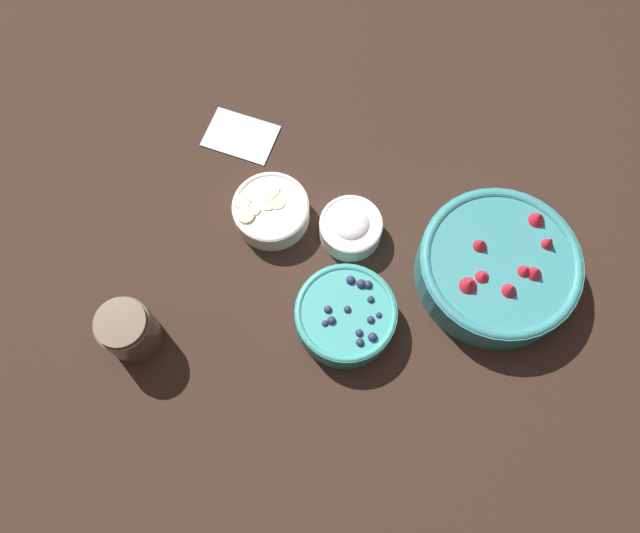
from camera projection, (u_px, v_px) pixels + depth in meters
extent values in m
plane|color=black|center=(326.00, 298.00, 1.07)|extent=(4.00, 4.00, 0.00)
cylinder|color=teal|center=(496.00, 268.00, 1.05)|extent=(0.27, 0.27, 0.07)
torus|color=teal|center=(501.00, 262.00, 1.02)|extent=(0.27, 0.27, 0.02)
cylinder|color=#B21928|center=(500.00, 264.00, 1.03)|extent=(0.21, 0.21, 0.02)
cone|color=#B21928|center=(483.00, 276.00, 1.00)|extent=(0.03, 0.03, 0.02)
cone|color=#B21928|center=(525.00, 270.00, 1.00)|extent=(0.04, 0.04, 0.02)
cone|color=#B21928|center=(511.00, 289.00, 0.99)|extent=(0.04, 0.04, 0.03)
cone|color=#B21928|center=(469.00, 284.00, 0.99)|extent=(0.05, 0.05, 0.03)
cone|color=#B21928|center=(549.00, 242.00, 1.02)|extent=(0.03, 0.03, 0.03)
cone|color=#B21928|center=(481.00, 244.00, 1.02)|extent=(0.03, 0.03, 0.03)
cone|color=#B21928|center=(536.00, 272.00, 1.00)|extent=(0.04, 0.04, 0.03)
cone|color=#B21928|center=(538.00, 218.00, 1.03)|extent=(0.04, 0.04, 0.03)
cylinder|color=teal|center=(345.00, 316.00, 1.03)|extent=(0.17, 0.17, 0.05)
torus|color=teal|center=(346.00, 312.00, 1.01)|extent=(0.17, 0.17, 0.01)
cylinder|color=#23284C|center=(346.00, 314.00, 1.01)|extent=(0.13, 0.13, 0.02)
sphere|color=#23284C|center=(379.00, 315.00, 1.00)|extent=(0.01, 0.01, 0.01)
sphere|color=#23284C|center=(361.00, 284.00, 1.02)|extent=(0.02, 0.02, 0.02)
sphere|color=#23284C|center=(360.00, 342.00, 0.98)|extent=(0.01, 0.01, 0.01)
sphere|color=#23284C|center=(331.00, 321.00, 1.00)|extent=(0.01, 0.01, 0.01)
sphere|color=#23284C|center=(351.00, 280.00, 1.02)|extent=(0.02, 0.02, 0.02)
sphere|color=#23284C|center=(325.00, 323.00, 1.00)|extent=(0.01, 0.01, 0.01)
sphere|color=#23284C|center=(359.00, 333.00, 0.99)|extent=(0.01, 0.01, 0.01)
sphere|color=#23284C|center=(328.00, 310.00, 1.00)|extent=(0.01, 0.01, 0.01)
sphere|color=#23284C|center=(368.00, 285.00, 1.02)|extent=(0.01, 0.01, 0.01)
sphere|color=#23284C|center=(347.00, 309.00, 1.00)|extent=(0.01, 0.01, 0.01)
sphere|color=#23284C|center=(373.00, 337.00, 0.99)|extent=(0.02, 0.02, 0.02)
sphere|color=#23284C|center=(371.00, 300.00, 1.01)|extent=(0.01, 0.01, 0.01)
sphere|color=#23284C|center=(371.00, 320.00, 1.00)|extent=(0.01, 0.01, 0.01)
cylinder|color=silver|center=(271.00, 212.00, 1.10)|extent=(0.13, 0.13, 0.04)
torus|color=silver|center=(270.00, 207.00, 1.08)|extent=(0.13, 0.13, 0.01)
cylinder|color=beige|center=(271.00, 208.00, 1.09)|extent=(0.11, 0.11, 0.01)
cylinder|color=beige|center=(246.00, 215.00, 1.07)|extent=(0.03, 0.03, 0.01)
cylinder|color=beige|center=(276.00, 201.00, 1.08)|extent=(0.03, 0.03, 0.00)
cylinder|color=beige|center=(253.00, 209.00, 1.08)|extent=(0.03, 0.03, 0.00)
cylinder|color=beige|center=(272.00, 190.00, 1.09)|extent=(0.03, 0.03, 0.01)
cylinder|color=beige|center=(243.00, 202.00, 1.08)|extent=(0.03, 0.03, 0.01)
cylinder|color=beige|center=(268.00, 195.00, 1.09)|extent=(0.02, 0.02, 0.01)
cylinder|color=beige|center=(268.00, 204.00, 1.08)|extent=(0.03, 0.03, 0.00)
cylinder|color=white|center=(350.00, 229.00, 1.09)|extent=(0.11, 0.11, 0.04)
torus|color=white|center=(351.00, 224.00, 1.07)|extent=(0.11, 0.11, 0.01)
cylinder|color=white|center=(351.00, 225.00, 1.08)|extent=(0.09, 0.09, 0.01)
ellipsoid|color=white|center=(351.00, 224.00, 1.07)|extent=(0.06, 0.06, 0.03)
cylinder|color=brown|center=(129.00, 331.00, 1.00)|extent=(0.09, 0.09, 0.09)
cylinder|color=#3D2316|center=(130.00, 332.00, 1.01)|extent=(0.07, 0.07, 0.07)
cylinder|color=brown|center=(120.00, 323.00, 0.96)|extent=(0.08, 0.08, 0.01)
cube|color=#B2BCC6|center=(241.00, 136.00, 1.18)|extent=(0.14, 0.10, 0.01)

